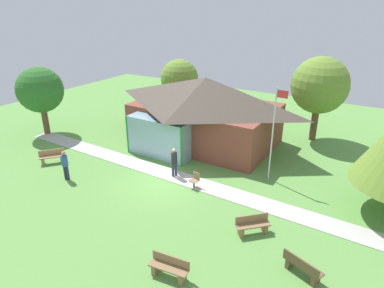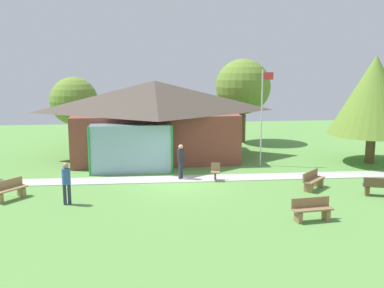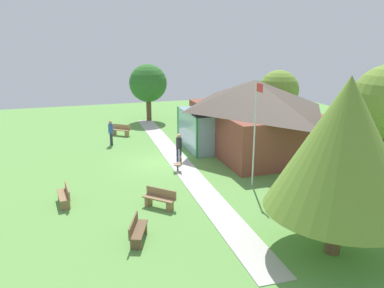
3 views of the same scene
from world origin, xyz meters
TOP-DOWN VIEW (x-y plane):
  - ground_plane at (0.00, 0.00)m, footprint 44.00×44.00m
  - pavilion at (-0.98, 6.15)m, footprint 10.32×7.73m
  - footpath at (0.00, 0.88)m, footprint 24.42×1.89m
  - flagpole at (4.87, 3.39)m, footprint 0.64×0.08m
  - bench_mid_right at (5.91, -1.64)m, footprint 1.37×1.37m
  - bench_front_right at (4.29, -5.60)m, footprint 1.54×0.61m
  - bench_lawn_far_right at (8.41, -3.05)m, footprint 1.56×0.93m
  - bench_mid_left at (-7.37, -1.60)m, footprint 1.28×1.45m
  - patio_chair_lawn_spare at (1.76, 0.42)m, footprint 0.52×0.52m
  - visitor_strolling_lawn at (-4.86, -2.58)m, footprint 0.34×0.34m
  - visitor_on_path at (0.11, 0.89)m, footprint 0.34×0.34m
  - tree_behind_pavilion_right at (5.50, 10.77)m, footprint 3.89×3.89m
  - tree_east_hedge at (11.24, 3.25)m, footprint 4.92×4.92m
  - tree_behind_pavilion_left at (-6.29, 11.23)m, footprint 3.28×3.28m

SIDE VIEW (x-z plane):
  - ground_plane at x=0.00m, z-range 0.00..0.00m
  - footpath at x=0.00m, z-range 0.00..0.03m
  - bench_mid_right at x=5.91m, z-range -0.02..0.82m
  - bench_front_right at x=4.29m, z-range -0.02..0.82m
  - bench_lawn_far_right at x=8.41m, z-range -0.02..0.82m
  - bench_mid_left at x=-7.37m, z-range -0.02..0.82m
  - patio_chair_lawn_spare at x=1.76m, z-range -0.01..0.85m
  - visitor_strolling_lawn at x=-4.86m, z-range 0.15..1.89m
  - visitor_on_path at x=0.11m, z-range 0.15..1.89m
  - pavilion at x=-0.98m, z-range 0.09..4.72m
  - flagpole at x=4.87m, z-range 0.29..5.60m
  - tree_behind_pavilion_left at x=-6.29m, z-range 0.69..5.41m
  - tree_east_hedge at x=11.24m, z-range 0.82..6.92m
  - tree_behind_pavilion_right at x=5.50m, z-range 1.00..6.94m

